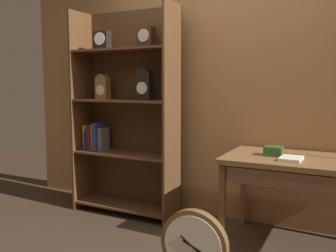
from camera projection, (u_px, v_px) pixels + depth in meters
back_wood_panel at (225, 89)px, 3.58m from camera, size 4.80×0.05×2.60m
bookshelf at (125, 113)px, 3.75m from camera, size 1.11×0.37×2.10m
workbench at (306, 169)px, 2.87m from camera, size 1.29×0.73×0.75m
toolbox_small at (274, 151)px, 2.99m from camera, size 0.14×0.13×0.08m
open_repair_manual at (291, 159)px, 2.82m from camera, size 0.17×0.23×0.02m
round_clock_large at (194, 246)px, 2.43m from camera, size 0.47×0.11×0.51m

